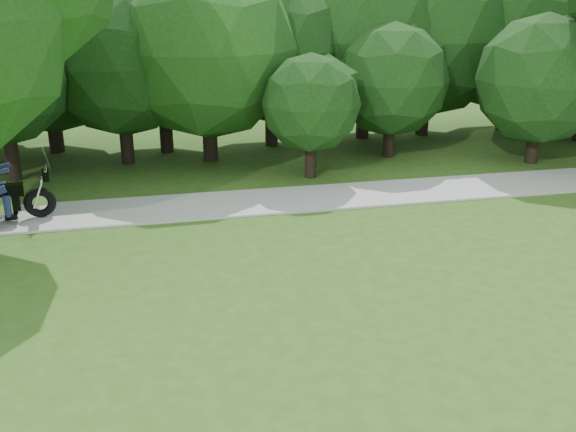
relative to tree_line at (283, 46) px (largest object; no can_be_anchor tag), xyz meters
name	(u,v)px	position (x,y,z in m)	size (l,w,h in m)	color
ground	(522,335)	(0.97, -14.59, -3.61)	(100.00, 100.00, 0.00)	#305418
walkway	(366,194)	(0.97, -6.59, -3.58)	(60.00, 2.20, 0.06)	#A6A6A1
tree_line	(283,46)	(0.00, 0.00, 0.00)	(40.07, 11.99, 7.79)	black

